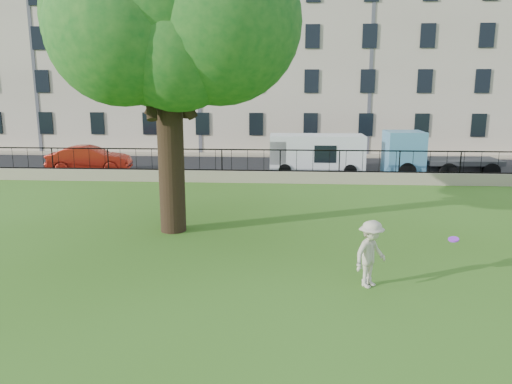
# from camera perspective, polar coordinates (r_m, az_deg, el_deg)

# --- Properties ---
(ground) EXTENTS (120.00, 120.00, 0.00)m
(ground) POSITION_cam_1_polar(r_m,az_deg,el_deg) (14.15, 1.77, -8.27)
(ground) COLOR #376418
(ground) RESTS_ON ground
(retaining_wall) EXTENTS (50.00, 0.40, 0.60)m
(retaining_wall) POSITION_cam_1_polar(r_m,az_deg,el_deg) (25.68, 2.76, 1.72)
(retaining_wall) COLOR tan
(retaining_wall) RESTS_ON ground
(iron_railing) EXTENTS (50.00, 0.05, 1.13)m
(iron_railing) POSITION_cam_1_polar(r_m,az_deg,el_deg) (25.54, 2.78, 3.60)
(iron_railing) COLOR black
(iron_railing) RESTS_ON retaining_wall
(street) EXTENTS (60.00, 9.00, 0.01)m
(street) POSITION_cam_1_polar(r_m,az_deg,el_deg) (30.36, 2.93, 2.77)
(street) COLOR black
(street) RESTS_ON ground
(sidewalk) EXTENTS (60.00, 1.40, 0.12)m
(sidewalk) POSITION_cam_1_polar(r_m,az_deg,el_deg) (35.49, 3.08, 4.22)
(sidewalk) COLOR tan
(sidewalk) RESTS_ON ground
(building_row) EXTENTS (56.40, 10.40, 13.80)m
(building_row) POSITION_cam_1_polar(r_m,az_deg,el_deg) (40.87, 3.31, 14.89)
(building_row) COLOR beige
(building_row) RESTS_ON ground
(tree) EXTENTS (8.58, 6.82, 10.94)m
(tree) POSITION_cam_1_polar(r_m,az_deg,el_deg) (17.10, -10.68, 20.13)
(tree) COLOR black
(tree) RESTS_ON ground
(man) EXTENTS (1.22, 1.22, 1.70)m
(man) POSITION_cam_1_polar(r_m,az_deg,el_deg) (12.71, 12.98, -6.91)
(man) COLOR beige
(man) RESTS_ON ground
(frisbee) EXTENTS (0.29, 0.30, 0.12)m
(frisbee) POSITION_cam_1_polar(r_m,az_deg,el_deg) (13.82, 21.64, -5.05)
(frisbee) COLOR #9E2AEF
(red_sedan) EXTENTS (4.78, 2.22, 1.52)m
(red_sedan) POSITION_cam_1_polar(r_m,az_deg,el_deg) (30.21, -18.46, 3.56)
(red_sedan) COLOR red
(red_sedan) RESTS_ON street
(white_van) EXTENTS (5.27, 2.12, 2.20)m
(white_van) POSITION_cam_1_polar(r_m,az_deg,el_deg) (28.42, 6.94, 4.29)
(white_van) COLOR white
(white_van) RESTS_ON street
(blue_truck) EXTENTS (5.97, 2.29, 2.47)m
(blue_truck) POSITION_cam_1_polar(r_m,az_deg,el_deg) (29.13, 20.22, 4.09)
(blue_truck) COLOR #5195C0
(blue_truck) RESTS_ON street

